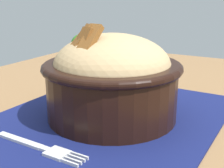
{
  "coord_description": "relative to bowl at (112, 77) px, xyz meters",
  "views": [
    {
      "loc": [
        0.31,
        0.2,
        0.95
      ],
      "look_at": [
        -0.06,
        -0.01,
        0.82
      ],
      "focal_mm": 48.99,
      "sensor_mm": 36.0,
      "label": 1
    }
  ],
  "objects": [
    {
      "name": "bowl",
      "position": [
        0.0,
        0.0,
        0.0
      ],
      "size": [
        0.23,
        0.23,
        0.14
      ],
      "color": "black",
      "rests_on": "placemat"
    },
    {
      "name": "placemat",
      "position": [
        0.03,
        -0.0,
        -0.06
      ],
      "size": [
        0.44,
        0.32,
        0.0
      ],
      "primitive_type": "cube",
      "rotation": [
        0.0,
        0.0,
        -0.03
      ],
      "color": "#11194C",
      "rests_on": "table"
    },
    {
      "name": "fork",
      "position": [
        0.13,
        -0.02,
        -0.06
      ],
      "size": [
        0.02,
        0.13,
        0.0
      ],
      "color": "silver",
      "rests_on": "placemat"
    }
  ]
}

